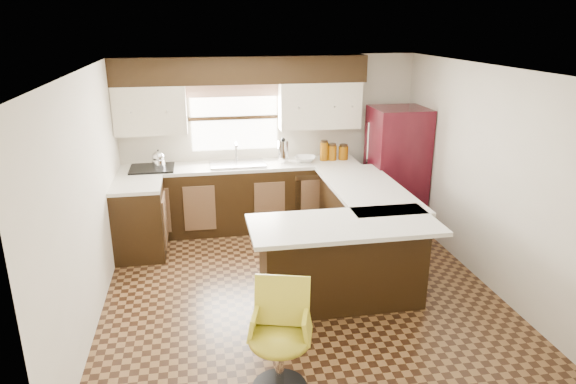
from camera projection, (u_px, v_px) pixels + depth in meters
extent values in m
plane|color=#49301A|center=(300.00, 289.00, 5.72)|extent=(4.40, 4.40, 0.00)
plane|color=silver|center=(301.00, 69.00, 4.96)|extent=(4.40, 4.40, 0.00)
plane|color=beige|center=(270.00, 141.00, 7.39)|extent=(4.40, 0.00, 4.40)
plane|color=beige|center=(369.00, 291.00, 3.28)|extent=(4.40, 0.00, 4.40)
plane|color=beige|center=(89.00, 199.00, 4.98)|extent=(0.00, 4.40, 4.40)
plane|color=beige|center=(486.00, 176.00, 5.69)|extent=(0.00, 4.40, 4.40)
cube|color=black|center=(242.00, 198.00, 7.27)|extent=(3.30, 0.60, 0.90)
cube|color=black|center=(140.00, 221.00, 6.44)|extent=(0.60, 0.70, 0.90)
cube|color=silver|center=(241.00, 166.00, 7.12)|extent=(3.30, 0.60, 0.04)
cube|color=silver|center=(136.00, 185.00, 6.29)|extent=(0.60, 0.70, 0.04)
cube|color=black|center=(241.00, 70.00, 6.83)|extent=(3.40, 0.35, 0.36)
cube|color=beige|center=(150.00, 110.00, 6.79)|extent=(0.94, 0.35, 0.64)
cube|color=beige|center=(319.00, 105.00, 7.18)|extent=(1.14, 0.35, 0.64)
cube|color=white|center=(234.00, 118.00, 7.17)|extent=(1.20, 0.02, 0.90)
cube|color=#D19B93|center=(234.00, 90.00, 7.01)|extent=(1.30, 0.06, 0.18)
cube|color=#B2B2B7|center=(238.00, 164.00, 7.08)|extent=(0.75, 0.45, 0.03)
cube|color=black|center=(315.00, 202.00, 7.18)|extent=(0.58, 0.03, 0.78)
cube|color=black|center=(152.00, 168.00, 6.89)|extent=(0.58, 0.50, 0.02)
cube|color=black|center=(361.00, 225.00, 6.31)|extent=(0.60, 1.95, 0.90)
cube|color=black|center=(342.00, 264.00, 5.31)|extent=(1.65, 0.60, 0.90)
cube|color=silver|center=(367.00, 189.00, 6.17)|extent=(0.84, 1.95, 0.04)
cube|color=silver|center=(344.00, 225.00, 5.07)|extent=(1.89, 0.84, 0.04)
cube|color=#3C0912|center=(396.00, 168.00, 7.24)|extent=(0.74, 0.71, 1.72)
cylinder|color=silver|center=(283.00, 152.00, 7.16)|extent=(0.15, 0.15, 0.32)
imported|color=white|center=(305.00, 159.00, 7.26)|extent=(0.35, 0.35, 0.07)
cylinder|color=#7C4505|center=(324.00, 151.00, 7.29)|extent=(0.12, 0.12, 0.26)
cylinder|color=#7C4505|center=(332.00, 153.00, 7.32)|extent=(0.13, 0.13, 0.21)
cylinder|color=#7C4505|center=(343.00, 153.00, 7.35)|extent=(0.14, 0.14, 0.19)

